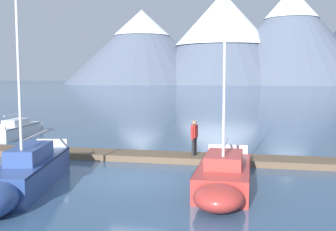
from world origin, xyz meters
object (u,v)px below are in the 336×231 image
at_px(sailboat_mid_dock_port, 223,176).
at_px(person_on_dock, 194,136).
at_px(sailboat_nearest_berth, 20,128).
at_px(sailboat_second_berth, 26,174).

distance_m(sailboat_mid_dock_port, person_on_dock, 5.19).
relative_size(sailboat_nearest_berth, sailboat_second_berth, 0.97).
height_order(sailboat_nearest_berth, sailboat_mid_dock_port, sailboat_mid_dock_port).
bearing_deg(sailboat_mid_dock_port, person_on_dock, 112.14).
distance_m(sailboat_nearest_berth, sailboat_second_berth, 14.42).
relative_size(sailboat_nearest_berth, sailboat_mid_dock_port, 0.87).
bearing_deg(sailboat_second_berth, sailboat_mid_dock_port, 14.61).
distance_m(sailboat_second_berth, person_on_dock, 8.14).
height_order(sailboat_second_berth, sailboat_mid_dock_port, sailboat_mid_dock_port).
distance_m(sailboat_nearest_berth, person_on_dock, 14.18).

